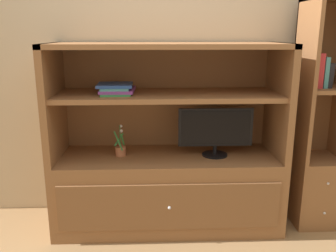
{
  "coord_description": "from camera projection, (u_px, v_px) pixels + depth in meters",
  "views": [
    {
      "loc": [
        -0.11,
        -2.28,
        1.52
      ],
      "look_at": [
        0.0,
        0.35,
        0.83
      ],
      "focal_mm": 38.44,
      "sensor_mm": 36.0,
      "label": 1
    }
  ],
  "objects": [
    {
      "name": "magazine_stack",
      "position": [
        116.0,
        89.0,
        2.68
      ],
      "size": [
        0.28,
        0.35,
        0.07
      ],
      "color": "#338C4C",
      "rests_on": "media_console"
    },
    {
      "name": "bookshelf_tall",
      "position": [
        318.0,
        150.0,
        2.88
      ],
      "size": [
        0.38,
        0.42,
        1.77
      ],
      "color": "brown",
      "rests_on": "ground_plane"
    },
    {
      "name": "media_console",
      "position": [
        168.0,
        170.0,
        2.87
      ],
      "size": [
        1.76,
        0.62,
        1.45
      ],
      "color": "brown",
      "rests_on": "ground_plane"
    },
    {
      "name": "ground_plane",
      "position": [
        170.0,
        250.0,
        2.59
      ],
      "size": [
        8.0,
        8.0,
        0.0
      ],
      "primitive_type": "plane",
      "color": "#99754C"
    },
    {
      "name": "painted_rear_wall",
      "position": [
        166.0,
        47.0,
        2.96
      ],
      "size": [
        6.0,
        0.1,
        2.8
      ],
      "primitive_type": "cube",
      "color": "tan",
      "rests_on": "ground_plane"
    },
    {
      "name": "tv_monitor",
      "position": [
        216.0,
        130.0,
        2.77
      ],
      "size": [
        0.58,
        0.2,
        0.38
      ],
      "color": "black",
      "rests_on": "media_console"
    },
    {
      "name": "upright_book_row",
      "position": [
        320.0,
        72.0,
        2.71
      ],
      "size": [
        0.16,
        0.16,
        0.26
      ],
      "color": "black",
      "rests_on": "bookshelf_tall"
    },
    {
      "name": "potted_plant",
      "position": [
        121.0,
        149.0,
        2.81
      ],
      "size": [
        0.09,
        0.09,
        0.25
      ],
      "color": "#B26642",
      "rests_on": "media_console"
    }
  ]
}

